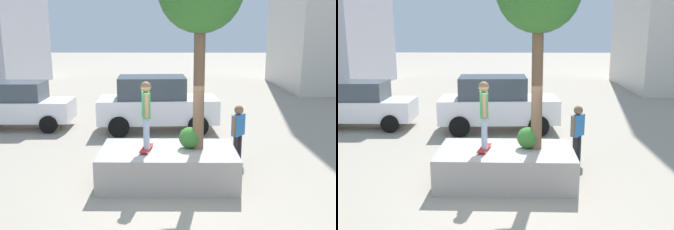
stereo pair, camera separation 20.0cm
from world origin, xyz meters
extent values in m
plane|color=#9E9384|center=(0.00, 0.00, 0.00)|extent=(120.00, 120.00, 0.00)
cube|color=gray|center=(0.15, 0.09, 0.44)|extent=(3.46, 2.00, 0.87)
cylinder|color=brown|center=(0.92, 0.21, 2.55)|extent=(0.28, 0.28, 3.35)
sphere|color=#2D6628|center=(0.70, 0.22, 1.14)|extent=(0.55, 0.55, 0.55)
cube|color=#A51E1E|center=(-0.39, -0.01, 0.94)|extent=(0.33, 0.82, 0.02)
sphere|color=beige|center=(-0.44, 0.26, 0.90)|extent=(0.06, 0.06, 0.06)
sphere|color=beige|center=(-0.27, 0.23, 0.90)|extent=(0.06, 0.06, 0.06)
sphere|color=beige|center=(-0.51, -0.25, 0.90)|extent=(0.06, 0.06, 0.06)
sphere|color=beige|center=(-0.35, -0.27, 0.90)|extent=(0.06, 0.06, 0.06)
cylinder|color=#8C9EB7|center=(-0.38, -0.10, 1.34)|extent=(0.15, 0.15, 0.80)
cylinder|color=#8C9EB7|center=(-0.40, 0.09, 1.34)|extent=(0.15, 0.15, 0.80)
cube|color=#338C4C|center=(-0.39, -0.01, 2.05)|extent=(0.25, 0.47, 0.63)
cylinder|color=#9E7251|center=(-0.36, -0.24, 2.07)|extent=(0.10, 0.10, 0.59)
cylinder|color=#9E7251|center=(-0.42, 0.23, 2.07)|extent=(0.10, 0.10, 0.59)
sphere|color=#9E7251|center=(-0.39, -0.01, 2.50)|extent=(0.26, 0.26, 0.26)
cube|color=white|center=(-5.76, 5.62, 0.74)|extent=(4.06, 1.78, 0.80)
cube|color=#38424C|center=(-5.96, 5.61, 1.51)|extent=(2.29, 1.54, 0.72)
cylinder|color=black|center=(-4.50, 6.49, 0.34)|extent=(0.69, 0.22, 0.68)
cylinder|color=black|center=(-4.46, 4.80, 0.34)|extent=(0.69, 0.22, 0.68)
cylinder|color=black|center=(-7.07, 6.43, 0.34)|extent=(0.69, 0.22, 0.68)
cube|color=white|center=(-0.29, 5.32, 0.85)|extent=(4.68, 2.19, 0.91)
cube|color=#38424C|center=(-0.52, 5.30, 1.71)|extent=(2.66, 1.84, 0.82)
cylinder|color=black|center=(1.11, 6.36, 0.39)|extent=(0.79, 0.28, 0.78)
cylinder|color=black|center=(1.23, 4.45, 0.39)|extent=(0.79, 0.28, 0.78)
cylinder|color=black|center=(-1.81, 6.18, 0.39)|extent=(0.79, 0.28, 0.78)
cylinder|color=black|center=(-1.69, 4.27, 0.39)|extent=(0.79, 0.28, 0.78)
cylinder|color=black|center=(2.27, 1.72, 0.41)|extent=(0.15, 0.15, 0.81)
cylinder|color=black|center=(2.14, 1.58, 0.41)|extent=(0.15, 0.15, 0.81)
cube|color=#2D6BB2|center=(2.21, 1.65, 1.13)|extent=(0.45, 0.47, 0.64)
cylinder|color=brown|center=(2.37, 1.83, 1.15)|extent=(0.10, 0.10, 0.60)
cylinder|color=brown|center=(2.05, 1.47, 1.15)|extent=(0.10, 0.10, 0.60)
sphere|color=brown|center=(2.21, 1.65, 1.58)|extent=(0.26, 0.26, 0.26)
camera|label=1|loc=(0.23, -9.13, 3.83)|focal=40.38mm
camera|label=2|loc=(0.43, -9.13, 3.83)|focal=40.38mm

